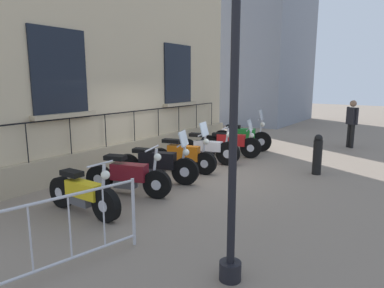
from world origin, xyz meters
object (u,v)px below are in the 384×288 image
at_px(bollard, 317,154).
at_px(pedestrian_standing, 352,121).
at_px(motorcycle_white, 207,150).
at_px(motorcycle_maroon, 128,177).
at_px(crowd_barrier, 51,235).
at_px(motorcycle_orange, 183,157).
at_px(motorcycle_green, 242,137).
at_px(motorcycle_black, 157,165).
at_px(motorcycle_yellow, 83,194).
at_px(motorcycle_red, 230,143).

height_order(bollard, pedestrian_standing, pedestrian_standing).
bearing_deg(motorcycle_white, motorcycle_maroon, -87.86).
relative_size(motorcycle_white, pedestrian_standing, 1.16).
relative_size(crowd_barrier, pedestrian_standing, 1.40).
height_order(motorcycle_maroon, pedestrian_standing, pedestrian_standing).
bearing_deg(motorcycle_orange, motorcycle_green, 89.34).
xyz_separation_m(motorcycle_black, motorcycle_white, (-0.02, 2.36, -0.03)).
bearing_deg(crowd_barrier, motorcycle_orange, 107.44).
relative_size(motorcycle_orange, motorcycle_green, 0.96).
height_order(motorcycle_maroon, bollard, motorcycle_maroon).
relative_size(bollard, pedestrian_standing, 0.62).
height_order(motorcycle_maroon, crowd_barrier, motorcycle_maroon).
height_order(motorcycle_black, bollard, motorcycle_black).
relative_size(motorcycle_maroon, crowd_barrier, 0.80).
relative_size(motorcycle_maroon, pedestrian_standing, 1.12).
distance_m(crowd_barrier, bollard, 7.02).
height_order(motorcycle_orange, motorcycle_green, motorcycle_green).
xyz_separation_m(motorcycle_yellow, motorcycle_maroon, (-0.06, 1.24, 0.04)).
height_order(motorcycle_white, motorcycle_green, motorcycle_green).
height_order(motorcycle_yellow, bollard, bollard).
xyz_separation_m(crowd_barrier, bollard, (1.51, 6.86, -0.02)).
height_order(motorcycle_red, motorcycle_green, motorcycle_green).
bearing_deg(crowd_barrier, motorcycle_white, 104.08).
relative_size(motorcycle_orange, motorcycle_red, 0.97).
relative_size(motorcycle_yellow, motorcycle_green, 0.92).
xyz_separation_m(motorcycle_yellow, pedestrian_standing, (2.93, 9.75, 0.62)).
height_order(motorcycle_black, motorcycle_red, motorcycle_black).
xyz_separation_m(motorcycle_red, motorcycle_green, (-0.13, 1.14, 0.05)).
bearing_deg(motorcycle_green, pedestrian_standing, 41.22).
xyz_separation_m(motorcycle_maroon, motorcycle_black, (-0.11, 1.09, 0.03)).
distance_m(motorcycle_maroon, motorcycle_white, 3.45).
relative_size(motorcycle_green, pedestrian_standing, 1.16).
bearing_deg(motorcycle_orange, bollard, 30.52).
xyz_separation_m(motorcycle_black, motorcycle_orange, (-0.03, 1.14, -0.02)).
bearing_deg(motorcycle_green, motorcycle_red, -83.65).
height_order(motorcycle_maroon, motorcycle_green, motorcycle_green).
bearing_deg(motorcycle_red, bollard, -11.68).
height_order(motorcycle_maroon, motorcycle_orange, motorcycle_orange).
height_order(motorcycle_black, motorcycle_orange, motorcycle_orange).
distance_m(motorcycle_black, motorcycle_green, 4.71).
relative_size(motorcycle_yellow, motorcycle_maroon, 0.96).
bearing_deg(pedestrian_standing, motorcycle_red, -127.62).
distance_m(motorcycle_white, bollard, 3.14).
xyz_separation_m(motorcycle_white, crowd_barrier, (1.57, -6.26, 0.15)).
xyz_separation_m(motorcycle_maroon, crowd_barrier, (1.44, -2.81, 0.14)).
bearing_deg(bollard, pedestrian_standing, 89.37).
height_order(motorcycle_orange, motorcycle_red, motorcycle_orange).
xyz_separation_m(motorcycle_black, bollard, (3.06, 2.96, 0.09)).
distance_m(motorcycle_black, pedestrian_standing, 8.06).
height_order(motorcycle_yellow, crowd_barrier, motorcycle_yellow).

